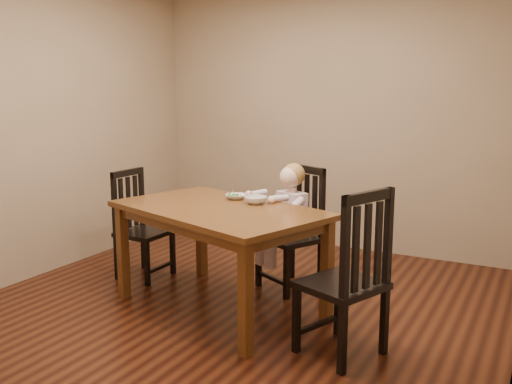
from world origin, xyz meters
The scene contains 9 objects.
room centered at (0.00, 0.00, 1.35)m, with size 4.01×4.01×2.71m.
dining_table centered at (-0.11, -0.09, 0.71)m, with size 1.84×1.42×0.81m.
chair_child centered at (0.20, 0.62, 0.50)m, with size 0.60×0.59×1.05m.
chair_left centered at (-1.15, 0.23, 0.47)m, with size 0.41×0.43×0.98m.
chair_right centered at (1.03, -0.41, 0.53)m, with size 0.60×0.61×1.10m.
toddler centered at (0.18, 0.57, 0.65)m, with size 0.34×0.42×0.58m, color beige, non-canonical shape.
bowl_peas centered at (-0.16, 0.24, 0.83)m, with size 0.16×0.16×0.04m, color silver.
bowl_veg centered at (0.07, 0.16, 0.84)m, with size 0.18×0.18×0.06m, color silver.
fork centered at (-0.20, 0.23, 0.85)m, with size 0.03×0.13×0.05m.
Camera 1 is at (2.12, -3.71, 1.72)m, focal length 40.00 mm.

